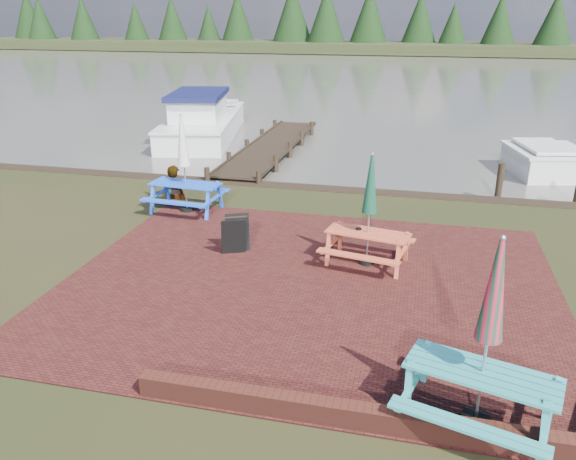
% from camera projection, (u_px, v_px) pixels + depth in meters
% --- Properties ---
extents(ground, '(120.00, 120.00, 0.00)m').
position_uv_depth(ground, '(297.00, 310.00, 9.49)').
color(ground, black).
rests_on(ground, ground).
extents(paving, '(9.00, 7.50, 0.02)m').
position_uv_depth(paving, '(308.00, 284.00, 10.39)').
color(paving, '#371211').
rests_on(paving, ground).
extents(brick_wall, '(6.21, 1.79, 0.30)m').
position_uv_depth(brick_wall, '(427.00, 417.00, 6.78)').
color(brick_wall, '#4C1E16').
rests_on(brick_wall, ground).
extents(water, '(120.00, 60.00, 0.02)m').
position_uv_depth(water, '(401.00, 77.00, 43.01)').
color(water, '#48473E').
rests_on(water, ground).
extents(far_treeline, '(120.00, 10.00, 8.10)m').
position_uv_depth(far_treeline, '(415.00, 24.00, 68.10)').
color(far_treeline, black).
rests_on(far_treeline, ground).
extents(picnic_table_teal, '(2.13, 2.00, 2.46)m').
position_uv_depth(picnic_table_teal, '(484.00, 363.00, 6.59)').
color(picnic_table_teal, teal).
rests_on(picnic_table_teal, ground).
extents(picnic_table_red, '(1.87, 1.73, 2.24)m').
position_uv_depth(picnic_table_red, '(368.00, 227.00, 10.95)').
color(picnic_table_red, '#CA5133').
rests_on(picnic_table_red, ground).
extents(picnic_table_blue, '(1.86, 1.68, 2.42)m').
position_uv_depth(picnic_table_blue, '(185.00, 179.00, 13.89)').
color(picnic_table_blue, blue).
rests_on(picnic_table_blue, ground).
extents(chalkboard, '(0.53, 0.65, 0.80)m').
position_uv_depth(chalkboard, '(236.00, 234.00, 11.60)').
color(chalkboard, black).
rests_on(chalkboard, ground).
extents(jetty, '(1.76, 9.08, 1.00)m').
position_uv_depth(jetty, '(270.00, 147.00, 20.42)').
color(jetty, black).
rests_on(jetty, ground).
extents(boat_jetty, '(3.98, 7.82, 2.16)m').
position_uv_depth(boat_jetty, '(203.00, 123.00, 23.06)').
color(boat_jetty, silver).
rests_on(boat_jetty, ground).
extents(person, '(0.73, 0.58, 1.76)m').
position_uv_depth(person, '(173.00, 166.00, 14.92)').
color(person, gray).
rests_on(person, ground).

